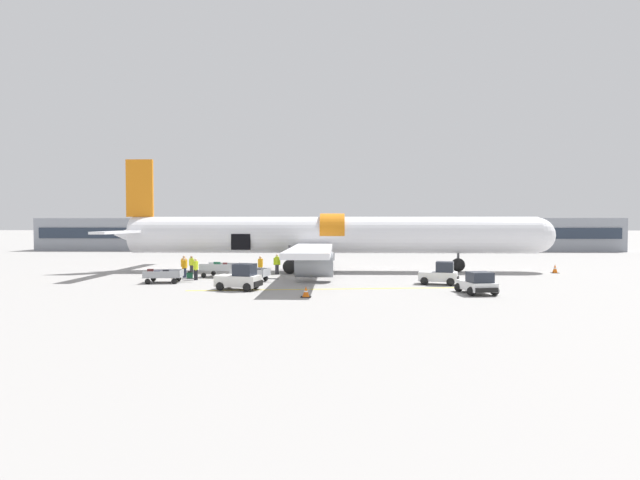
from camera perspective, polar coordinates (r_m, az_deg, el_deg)
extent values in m
plane|color=gray|center=(38.75, -1.01, -4.53)|extent=(500.00, 500.00, 0.00)
cube|color=yellow|center=(33.14, 0.58, -5.63)|extent=(18.02, 2.42, 0.01)
cube|color=gray|center=(81.55, 0.61, 0.69)|extent=(90.65, 11.23, 5.11)
cube|color=#232D3D|center=(75.87, 0.50, 0.79)|extent=(88.83, 0.16, 1.63)
cylinder|color=silver|center=(45.07, 1.42, 0.58)|extent=(36.47, 3.29, 3.29)
sphere|color=silver|center=(48.43, 23.54, 0.51)|extent=(3.12, 3.12, 3.12)
cone|color=silver|center=(48.81, -20.52, 0.56)|extent=(3.78, 3.02, 3.02)
cylinder|color=orange|center=(45.03, 1.42, 0.95)|extent=(2.19, 3.29, 3.29)
cube|color=orange|center=(48.66, -19.91, 5.58)|extent=(2.47, 0.28, 5.23)
cube|color=silver|center=(44.56, -21.76, 0.85)|extent=(1.25, 8.59, 0.20)
cube|color=silver|center=(52.53, -17.98, 1.04)|extent=(1.25, 8.59, 0.20)
cube|color=silver|center=(37.00, -0.99, -1.13)|extent=(2.97, 15.34, 0.40)
cube|color=silver|center=(53.29, -0.05, -0.18)|extent=(2.97, 15.34, 0.40)
cylinder|color=gray|center=(37.14, -0.67, -2.82)|extent=(2.83, 1.91, 1.91)
cylinder|color=gray|center=(53.26, 0.16, -1.37)|extent=(2.83, 1.91, 1.91)
cube|color=black|center=(44.29, -9.05, -0.21)|extent=(1.70, 0.12, 1.40)
cylinder|color=#56565B|center=(46.42, 15.52, -1.62)|extent=(0.22, 0.22, 1.86)
sphere|color=black|center=(46.48, 15.51, -2.76)|extent=(1.22, 1.22, 1.22)
cylinder|color=#56565B|center=(43.00, -3.49, -1.83)|extent=(0.22, 0.22, 1.86)
sphere|color=black|center=(43.08, -3.49, -3.06)|extent=(1.22, 1.22, 1.22)
cylinder|color=#56565B|center=(47.66, -2.94, -1.45)|extent=(0.22, 0.22, 1.86)
sphere|color=black|center=(47.73, -2.94, -2.57)|extent=(1.22, 1.22, 1.22)
cube|color=silver|center=(33.20, -9.37, -4.62)|extent=(3.03, 2.04, 0.71)
cube|color=#232833|center=(32.93, -8.60, -3.37)|extent=(1.50, 1.49, 0.78)
cube|color=black|center=(32.65, -7.06, -4.97)|extent=(0.41, 1.30, 0.35)
sphere|color=black|center=(32.24, -8.34, -5.37)|extent=(0.56, 0.56, 0.56)
sphere|color=black|center=(33.49, -7.40, -5.09)|extent=(0.56, 0.56, 0.56)
sphere|color=black|center=(33.03, -11.36, -5.21)|extent=(0.56, 0.56, 0.56)
sphere|color=black|center=(34.26, -10.32, -4.95)|extent=(0.56, 0.56, 0.56)
cube|color=white|center=(36.62, 13.34, -4.07)|extent=(2.90, 2.00, 0.66)
cube|color=#232833|center=(36.52, 14.07, -2.99)|extent=(1.45, 1.41, 0.74)
cube|color=black|center=(36.55, 15.49, -4.31)|extent=(0.44, 1.18, 0.33)
sphere|color=black|center=(35.96, 14.69, -4.65)|extent=(0.56, 0.56, 0.56)
sphere|color=black|center=(37.21, 14.80, -4.43)|extent=(0.56, 0.56, 0.56)
sphere|color=black|center=(36.11, 11.83, -4.60)|extent=(0.56, 0.56, 0.56)
sphere|color=black|center=(37.35, 12.04, -4.38)|extent=(0.56, 0.56, 0.56)
cube|color=white|center=(32.51, 17.42, -4.98)|extent=(2.01, 2.96, 0.53)
cube|color=#232833|center=(32.02, 17.80, -4.06)|extent=(1.52, 1.44, 0.63)
cube|color=black|center=(31.26, 18.53, -5.47)|extent=(1.40, 0.36, 0.26)
sphere|color=black|center=(31.39, 16.92, -5.63)|extent=(0.56, 0.56, 0.56)
sphere|color=black|center=(32.04, 19.33, -5.51)|extent=(0.56, 0.56, 0.56)
sphere|color=black|center=(33.07, 15.56, -5.24)|extent=(0.56, 0.56, 0.56)
sphere|color=black|center=(33.69, 17.88, -5.13)|extent=(0.56, 0.56, 0.56)
cube|color=#B7BABF|center=(41.25, -11.37, -3.33)|extent=(3.19, 2.31, 0.05)
cube|color=#B7BABF|center=(40.63, -9.58, -3.03)|extent=(0.43, 1.69, 0.47)
cube|color=#B7BABF|center=(40.48, -11.88, -3.06)|extent=(2.77, 0.67, 0.47)
cube|color=#B7BABF|center=(41.97, -10.87, -2.88)|extent=(2.77, 0.67, 0.47)
cube|color=#333338|center=(40.48, -8.95, -3.78)|extent=(0.90, 0.27, 0.06)
sphere|color=black|center=(40.08, -10.60, -4.06)|extent=(0.40, 0.40, 0.40)
sphere|color=black|center=(41.64, -9.59, -3.83)|extent=(0.40, 0.40, 0.40)
sphere|color=black|center=(40.98, -13.16, -3.94)|extent=(0.40, 0.40, 0.40)
sphere|color=black|center=(42.50, -12.08, -3.72)|extent=(0.40, 0.40, 0.40)
cube|color=#14472D|center=(41.56, -11.69, -2.86)|extent=(0.56, 0.30, 0.57)
cube|color=#4C1E1E|center=(40.88, -10.80, -2.94)|extent=(0.33, 0.23, 0.56)
cube|color=#2D2D33|center=(40.97, -10.02, -3.04)|extent=(0.40, 0.30, 0.40)
cube|color=#B7BABF|center=(37.58, -7.99, -4.03)|extent=(2.94, 2.13, 0.05)
cube|color=#B7BABF|center=(37.08, -6.13, -3.68)|extent=(0.40, 1.58, 0.49)
cube|color=#B7BABF|center=(36.84, -8.45, -3.73)|extent=(2.56, 0.61, 0.49)
cube|color=#B7BABF|center=(38.26, -7.56, -3.51)|extent=(2.56, 0.61, 0.49)
cube|color=#333338|center=(36.96, -5.43, -4.43)|extent=(0.90, 0.27, 0.06)
sphere|color=black|center=(36.53, -7.11, -4.63)|extent=(0.40, 0.40, 0.40)
sphere|color=black|center=(38.01, -6.23, -4.36)|extent=(0.40, 0.40, 0.40)
sphere|color=black|center=(37.24, -9.79, -4.51)|extent=(0.40, 0.40, 0.40)
sphere|color=black|center=(38.70, -8.82, -4.26)|extent=(0.40, 0.40, 0.40)
cube|color=black|center=(37.57, -7.12, -3.63)|extent=(0.49, 0.35, 0.47)
cube|color=#14472D|center=(37.62, -7.76, -3.73)|extent=(0.36, 0.25, 0.34)
cube|color=#14472D|center=(36.99, -6.69, -3.81)|extent=(0.44, 0.36, 0.34)
cube|color=#721951|center=(38.13, -9.28, -3.62)|extent=(0.55, 0.26, 0.39)
cube|color=#999BA0|center=(38.42, -17.45, -4.01)|extent=(2.85, 2.06, 0.05)
cube|color=#999BA0|center=(38.15, -15.55, -3.67)|extent=(0.28, 1.73, 0.44)
cube|color=#999BA0|center=(37.58, -17.72, -3.77)|extent=(2.58, 0.39, 0.44)
cube|color=#999BA0|center=(39.22, -17.20, -3.53)|extent=(2.58, 0.39, 0.44)
cube|color=#333338|center=(38.11, -14.83, -4.32)|extent=(0.90, 0.20, 0.06)
sphere|color=black|center=(37.42, -16.34, -4.53)|extent=(0.40, 0.40, 0.40)
sphere|color=black|center=(39.11, -15.85, -4.25)|extent=(0.40, 0.40, 0.40)
sphere|color=black|center=(37.81, -19.10, -4.49)|extent=(0.40, 0.40, 0.40)
sphere|color=black|center=(39.49, -18.50, -4.22)|extent=(0.40, 0.40, 0.40)
cube|color=#4C1E1E|center=(38.37, -18.82, -3.57)|extent=(0.48, 0.34, 0.57)
cube|color=#1E2347|center=(38.50, -18.12, -3.66)|extent=(0.43, 0.26, 0.41)
cube|color=black|center=(38.40, -17.20, -3.62)|extent=(0.45, 0.23, 0.47)
cylinder|color=#1E2338|center=(40.12, -6.83, -3.71)|extent=(0.36, 0.36, 0.85)
cylinder|color=orange|center=(40.05, -6.83, -2.62)|extent=(0.46, 0.46, 0.67)
sphere|color=beige|center=(40.02, -6.83, -1.98)|extent=(0.24, 0.24, 0.24)
cylinder|color=orange|center=(40.29, -6.83, -2.70)|extent=(0.15, 0.15, 0.62)
cylinder|color=orange|center=(39.82, -6.83, -2.76)|extent=(0.15, 0.15, 0.62)
cylinder|color=#1E2338|center=(41.39, -15.23, -3.64)|extent=(0.38, 0.38, 0.77)
cylinder|color=orange|center=(41.33, -15.24, -2.70)|extent=(0.48, 0.48, 0.61)
sphere|color=tan|center=(41.30, -15.24, -2.13)|extent=(0.21, 0.21, 0.21)
cylinder|color=orange|center=(41.49, -15.03, -2.77)|extent=(0.15, 0.15, 0.56)
cylinder|color=orange|center=(41.18, -15.45, -2.81)|extent=(0.15, 0.15, 0.56)
cylinder|color=#2D2D33|center=(42.58, -15.27, -3.45)|extent=(0.36, 0.36, 0.82)
cylinder|color=orange|center=(42.51, -15.28, -2.46)|extent=(0.46, 0.46, 0.65)
sphere|color=tan|center=(42.48, -15.28, -1.87)|extent=(0.23, 0.23, 0.23)
cylinder|color=orange|center=(42.63, -15.54, -2.55)|extent=(0.15, 0.15, 0.60)
cylinder|color=orange|center=(42.41, -15.00, -2.57)|extent=(0.15, 0.15, 0.60)
cylinder|color=#2D2D33|center=(44.16, -14.47, -3.30)|extent=(0.36, 0.36, 0.76)
cylinder|color=#CCE523|center=(44.11, -14.48, -2.42)|extent=(0.47, 0.47, 0.60)
sphere|color=#9E7556|center=(44.08, -14.48, -1.90)|extent=(0.21, 0.21, 0.21)
cylinder|color=#CCE523|center=(44.25, -14.69, -2.50)|extent=(0.15, 0.15, 0.55)
cylinder|color=#CCE523|center=(43.98, -14.26, -2.52)|extent=(0.15, 0.15, 0.55)
cylinder|color=#2D2D33|center=(42.74, -4.94, -3.36)|extent=(0.32, 0.32, 0.83)
cylinder|color=#B7E019|center=(42.68, -4.94, -2.37)|extent=(0.42, 0.42, 0.66)
sphere|color=beige|center=(42.65, -4.95, -1.77)|extent=(0.23, 0.23, 0.23)
cylinder|color=#B7E019|center=(42.73, -5.25, -2.46)|extent=(0.13, 0.13, 0.60)
cylinder|color=#B7E019|center=(42.64, -4.64, -2.47)|extent=(0.13, 0.13, 0.60)
cylinder|color=black|center=(39.48, -14.01, -3.88)|extent=(0.35, 0.35, 0.81)
cylinder|color=#CCE523|center=(39.41, -14.01, -2.83)|extent=(0.45, 0.45, 0.64)
sphere|color=beige|center=(39.38, -14.02, -2.21)|extent=(0.22, 0.22, 0.22)
cylinder|color=#CCE523|center=(39.64, -14.00, -2.91)|extent=(0.14, 0.14, 0.58)
cylinder|color=#CCE523|center=(39.19, -14.03, -2.96)|extent=(0.14, 0.14, 0.58)
cube|color=#14472D|center=(40.11, -8.15, -3.81)|extent=(0.46, 0.39, 0.71)
cube|color=black|center=(40.07, -8.16, -3.22)|extent=(0.24, 0.14, 0.12)
cube|color=#14472D|center=(40.49, -14.67, -3.97)|extent=(0.51, 0.29, 0.48)
cube|color=black|center=(40.46, -14.67, -3.54)|extent=(0.30, 0.11, 0.12)
cube|color=black|center=(48.26, 25.26, -3.41)|extent=(0.60, 0.60, 0.03)
cone|color=orange|center=(48.22, 25.27, -2.98)|extent=(0.45, 0.45, 0.77)
cylinder|color=white|center=(48.22, 25.27, -2.93)|extent=(0.26, 0.26, 0.09)
cube|color=black|center=(29.62, -1.62, -6.52)|extent=(0.62, 0.62, 0.03)
cone|color=orange|center=(29.58, -1.62, -5.94)|extent=(0.46, 0.46, 0.64)
cylinder|color=white|center=(29.58, -1.62, -5.88)|extent=(0.27, 0.27, 0.08)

